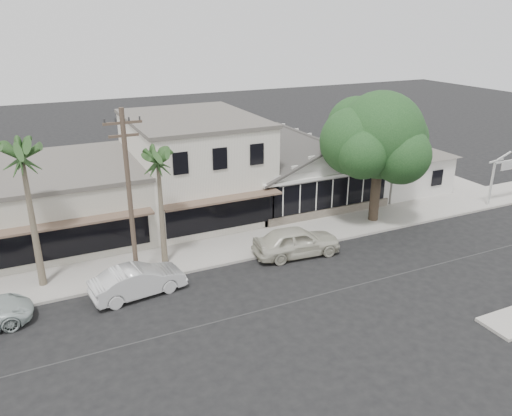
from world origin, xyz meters
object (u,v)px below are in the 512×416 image
utility_pole (129,195)px  car_0 (297,241)px  shade_tree (377,137)px  car_1 (138,281)px

utility_pole → car_0: size_ratio=1.79×
car_0 → shade_tree: (7.13, 2.51, 4.86)m
car_1 → shade_tree: shade_tree is taller
car_0 → car_1: bearing=98.7°
shade_tree → car_1: bearing=-169.5°
utility_pole → car_0: (9.01, -0.79, -3.93)m
utility_pole → shade_tree: (16.13, 1.72, 0.93)m
car_1 → shade_tree: size_ratio=0.53×
utility_pole → shade_tree: size_ratio=1.04×
utility_pole → shade_tree: bearing=6.1°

